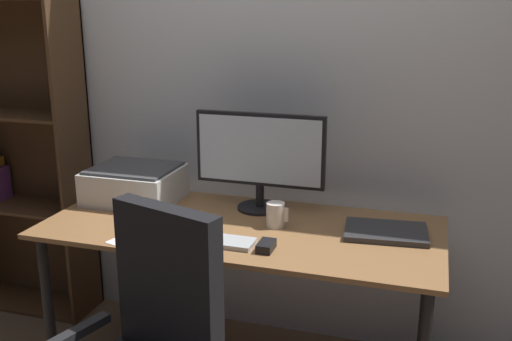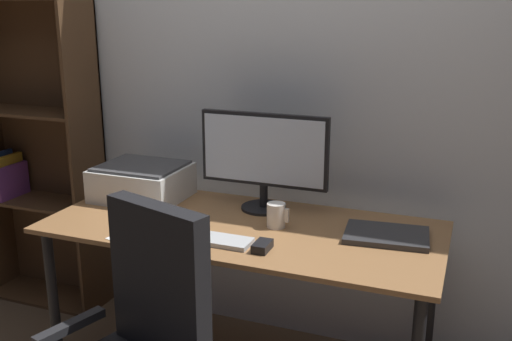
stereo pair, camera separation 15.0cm
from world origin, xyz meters
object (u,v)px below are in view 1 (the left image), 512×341
keyboard (217,241)px  coffee_mug (276,215)px  mouse (266,246)px  printer (135,184)px  monitor (260,155)px  bookshelf (20,162)px  desk (241,244)px  laptop (386,232)px

keyboard → coffee_mug: (0.17, 0.23, 0.04)m
mouse → printer: 0.83m
monitor → printer: 0.61m
keyboard → bookshelf: bearing=157.6°
monitor → printer: bearing=-174.3°
desk → keyboard: 0.22m
desk → bookshelf: size_ratio=0.99×
monitor → keyboard: size_ratio=1.99×
printer → bookshelf: (-0.79, 0.20, -0.01)m
desk → laptop: (0.58, 0.07, 0.09)m
monitor → coffee_mug: bearing=-56.2°
monitor → laptop: size_ratio=1.80×
coffee_mug → printer: size_ratio=0.25×
desk → coffee_mug: bearing=12.1°
mouse → monitor: bearing=110.0°
bookshelf → coffee_mug: bearing=-12.3°
desk → bookshelf: bearing=165.4°
bookshelf → mouse: bearing=-20.3°
desk → mouse: 0.29m
desk → mouse: (0.17, -0.21, 0.10)m
desk → bookshelf: bookshelf is taller
mouse → laptop: (0.41, 0.29, -0.01)m
printer → coffee_mug: bearing=-10.2°
desk → mouse: mouse is taller
coffee_mug → desk: bearing=-167.9°
bookshelf → printer: bearing=-14.0°
coffee_mug → printer: bearing=169.8°
coffee_mug → monitor: bearing=123.8°
coffee_mug → printer: printer is taller
desk → monitor: (0.01, 0.22, 0.33)m
keyboard → bookshelf: size_ratio=0.18×
coffee_mug → laptop: bearing=5.8°
monitor → mouse: monitor is taller
monitor → mouse: bearing=-70.1°
laptop → printer: 1.15m
coffee_mug → laptop: coffee_mug is taller
desk → monitor: monitor is taller
laptop → printer: bearing=170.3°
desk → keyboard: keyboard is taller
mouse → bookshelf: (-1.53, 0.57, 0.05)m
mouse → coffee_mug: 0.25m
keyboard → monitor: bearing=84.3°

